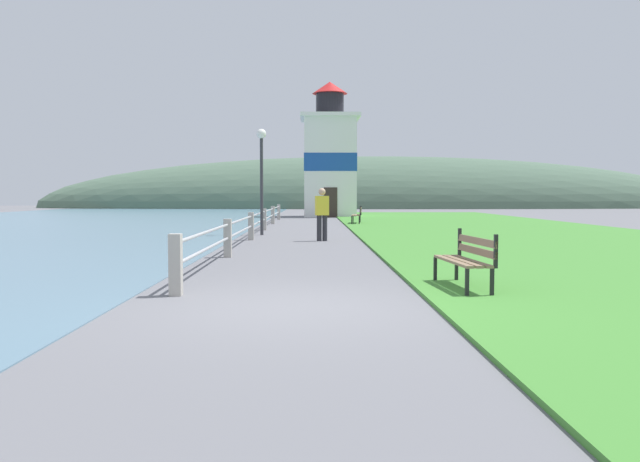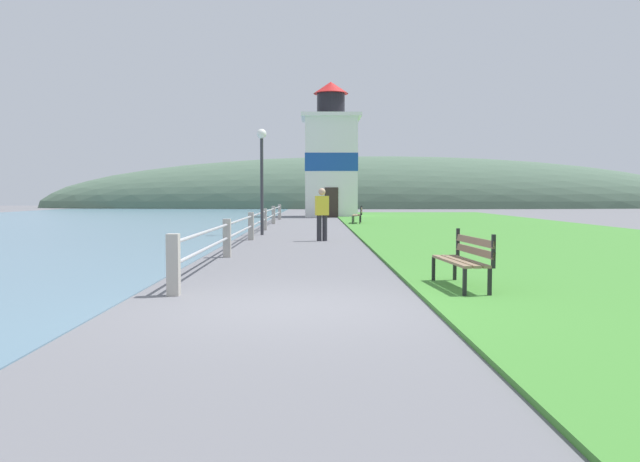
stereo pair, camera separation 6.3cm
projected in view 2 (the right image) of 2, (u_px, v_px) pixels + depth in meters
name	position (u px, v px, depth m)	size (l,w,h in m)	color
ground_plane	(290.00, 307.00, 8.35)	(160.00, 160.00, 0.00)	slate
grass_verge	(496.00, 230.00, 25.85)	(12.00, 52.39, 0.06)	#428433
seawall_railing	(259.00, 220.00, 23.61)	(0.18, 28.87, 0.93)	#A8A399
park_bench_near	(465.00, 257.00, 9.76)	(0.61, 1.72, 0.94)	#846B51
park_bench_midway	(358.00, 214.00, 31.82)	(0.65, 1.82, 0.94)	#846B51
lighthouse	(331.00, 159.00, 43.09)	(4.03, 4.03, 9.27)	white
person_strolling	(322.00, 212.00, 20.29)	(0.46, 0.31, 1.72)	#28282D
lamp_post	(262.00, 162.00, 23.24)	(0.36, 0.36, 3.96)	#333338
distant_hillside	(379.00, 208.00, 73.24)	(80.00, 16.00, 12.00)	#4C6651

